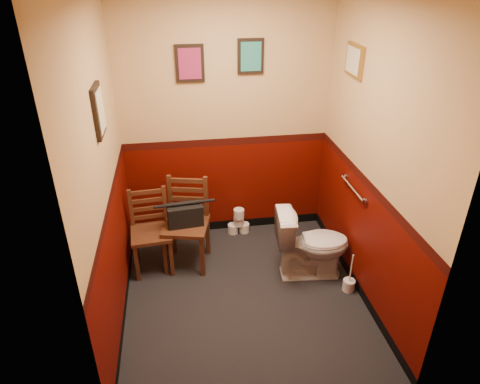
% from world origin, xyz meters
% --- Properties ---
extents(floor, '(2.20, 2.40, 0.00)m').
position_xyz_m(floor, '(0.00, 0.00, 0.00)').
color(floor, black).
rests_on(floor, ground).
extents(wall_back, '(2.20, 0.00, 2.70)m').
position_xyz_m(wall_back, '(0.00, 1.20, 1.35)').
color(wall_back, '#4A0802').
rests_on(wall_back, ground).
extents(wall_front, '(2.20, 0.00, 2.70)m').
position_xyz_m(wall_front, '(0.00, -1.20, 1.35)').
color(wall_front, '#4A0802').
rests_on(wall_front, ground).
extents(wall_left, '(0.00, 2.40, 2.70)m').
position_xyz_m(wall_left, '(-1.10, 0.00, 1.35)').
color(wall_left, '#4A0802').
rests_on(wall_left, ground).
extents(wall_right, '(0.00, 2.40, 2.70)m').
position_xyz_m(wall_right, '(1.10, 0.00, 1.35)').
color(wall_right, '#4A0802').
rests_on(wall_right, ground).
extents(grab_bar, '(0.05, 0.56, 0.06)m').
position_xyz_m(grab_bar, '(1.07, 0.25, 0.95)').
color(grab_bar, silver).
rests_on(grab_bar, wall_right).
extents(framed_print_back_a, '(0.28, 0.04, 0.36)m').
position_xyz_m(framed_print_back_a, '(-0.35, 1.18, 1.95)').
color(framed_print_back_a, black).
rests_on(framed_print_back_a, wall_back).
extents(framed_print_back_b, '(0.26, 0.04, 0.34)m').
position_xyz_m(framed_print_back_b, '(0.25, 1.18, 2.00)').
color(framed_print_back_b, black).
rests_on(framed_print_back_b, wall_back).
extents(framed_print_left, '(0.04, 0.30, 0.38)m').
position_xyz_m(framed_print_left, '(-1.08, 0.10, 1.85)').
color(framed_print_left, black).
rests_on(framed_print_left, wall_left).
extents(framed_print_right, '(0.04, 0.34, 0.28)m').
position_xyz_m(framed_print_right, '(1.08, 0.60, 2.05)').
color(framed_print_right, olive).
rests_on(framed_print_right, wall_right).
extents(toilet, '(0.77, 0.48, 0.72)m').
position_xyz_m(toilet, '(0.72, 0.24, 0.36)').
color(toilet, white).
rests_on(toilet, floor).
extents(toilet_brush, '(0.12, 0.12, 0.42)m').
position_xyz_m(toilet_brush, '(1.02, -0.07, 0.07)').
color(toilet_brush, silver).
rests_on(toilet_brush, floor).
extents(chair_left, '(0.43, 0.43, 0.85)m').
position_xyz_m(chair_left, '(-0.85, 0.62, 0.42)').
color(chair_left, '#5A2F1B').
rests_on(chair_left, floor).
extents(chair_right, '(0.52, 0.52, 0.93)m').
position_xyz_m(chair_right, '(-0.49, 0.64, 0.47)').
color(chair_right, '#5A2F1B').
rests_on(chair_right, floor).
extents(handbag, '(0.36, 0.21, 0.25)m').
position_xyz_m(handbag, '(-0.50, 0.60, 0.60)').
color(handbag, black).
rests_on(handbag, chair_right).
extents(tp_stack, '(0.25, 0.15, 0.33)m').
position_xyz_m(tp_stack, '(0.11, 1.08, 0.14)').
color(tp_stack, silver).
rests_on(tp_stack, floor).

